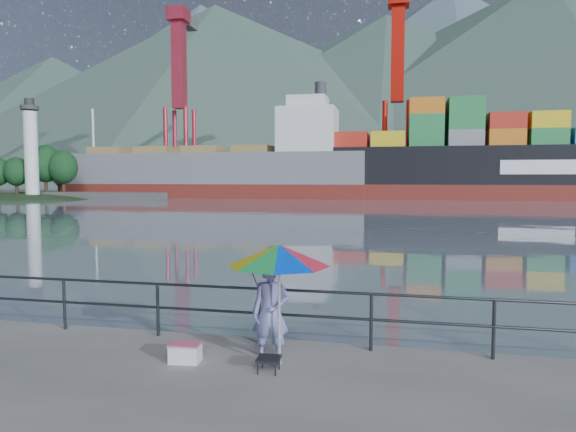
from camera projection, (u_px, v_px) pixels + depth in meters
The scene contains 14 objects.
harbor_water at pixel (377, 189), 135.05m from camera, with size 500.00×280.00×0.00m, color slate.
far_dock at pixel (423, 194), 96.88m from camera, with size 200.00×40.00×0.40m, color #514F4C.
guardrail at pixel (110, 306), 9.92m from camera, with size 22.00×0.06×1.03m.
mountains at pixel (487, 94), 200.08m from camera, with size 600.00×332.80×80.00m.
lighthouse_islet at pixel (4, 195), 80.24m from camera, with size 48.00×26.40×19.20m.
port_cranes at pixel (562, 97), 82.52m from camera, with size 116.00×28.00×38.40m.
container_stacks at pixel (565, 177), 92.30m from camera, with size 58.00×8.40×7.80m.
fisherman at pixel (271, 313), 8.28m from camera, with size 0.60×0.39×1.65m, color #283598.
beach_umbrella at pixel (279, 255), 7.97m from camera, with size 1.81×1.81×1.97m.
folding_stool at pixel (269, 364), 7.93m from camera, with size 0.37×0.37×0.23m.
cooler_bag at pixel (185, 353), 8.36m from camera, with size 0.48×0.32×0.28m, color silver.
fishing_rod at pixel (260, 340), 9.48m from camera, with size 0.02×0.02×2.15m, color black.
bulk_carrier at pixel (222, 171), 84.97m from camera, with size 51.42×8.90×14.50m.
container_ship at pixel (541, 159), 76.16m from camera, with size 65.58×10.93×18.10m.
Camera 1 is at (5.42, -7.12, 3.00)m, focal length 32.00 mm.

